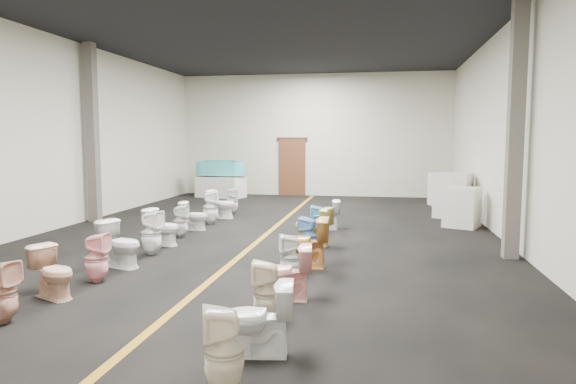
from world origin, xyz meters
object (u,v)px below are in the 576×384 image
at_px(toilet_left_4, 121,244).
at_px(toilet_left_11, 232,201).
at_px(toilet_left_1, 2,292).
at_px(toilet_left_7, 180,221).
at_px(toilet_left_2, 54,272).
at_px(toilet_left_6, 162,227).
at_px(toilet_right_4, 290,257).
at_px(display_table, 221,187).
at_px(toilet_right_3, 284,273).
at_px(appliance_crate_c, 448,199).
at_px(toilet_left_3, 96,258).
at_px(appliance_crate_d, 442,189).
at_px(toilet_right_2, 267,292).
at_px(toilet_left_9, 211,207).
at_px(appliance_crate_b, 453,195).
at_px(toilet_left_5, 151,233).
at_px(toilet_left_8, 194,216).
at_px(bathtub, 221,168).
at_px(toilet_left_10, 221,204).
at_px(toilet_right_0, 224,350).
at_px(toilet_right_8, 318,221).
at_px(toilet_right_1, 257,319).
at_px(toilet_right_6, 309,236).
at_px(toilet_right_7, 313,226).
at_px(appliance_crate_a, 462,207).
at_px(toilet_right_5, 304,243).
at_px(toilet_right_9, 325,215).

bearing_deg(toilet_left_4, toilet_left_11, 17.45).
xyz_separation_m(toilet_left_1, toilet_left_7, (0.02, 5.25, -0.01)).
bearing_deg(toilet_left_2, toilet_left_7, 24.00).
height_order(toilet_left_6, toilet_right_4, toilet_left_6).
relative_size(display_table, toilet_right_3, 2.31).
distance_m(appliance_crate_c, toilet_left_3, 10.36).
xyz_separation_m(toilet_left_4, toilet_left_6, (-0.06, 1.77, -0.02)).
relative_size(appliance_crate_d, toilet_right_2, 1.42).
bearing_deg(toilet_left_9, appliance_crate_b, -83.64).
bearing_deg(toilet_left_5, toilet_left_8, 8.91).
distance_m(bathtub, toilet_left_4, 10.25).
bearing_deg(toilet_left_8, appliance_crate_b, -65.78).
bearing_deg(toilet_left_3, toilet_right_4, -83.25).
bearing_deg(toilet_left_10, toilet_right_0, -161.53).
distance_m(toilet_left_7, toilet_right_0, 7.02).
bearing_deg(toilet_right_8, appliance_crate_d, 151.73).
xyz_separation_m(appliance_crate_c, toilet_left_2, (-6.17, -9.22, -0.03)).
distance_m(bathtub, toilet_right_0, 14.58).
bearing_deg(toilet_left_10, toilet_right_1, -159.48).
distance_m(appliance_crate_c, toilet_left_11, 6.19).
relative_size(display_table, toilet_left_1, 2.32).
xyz_separation_m(bathtub, toilet_right_0, (4.44, -13.87, -0.70)).
relative_size(appliance_crate_d, toilet_right_0, 1.39).
xyz_separation_m(toilet_left_10, toilet_right_6, (2.89, -3.92, -0.03)).
xyz_separation_m(toilet_left_10, toilet_right_7, (2.86, -3.08, 0.00)).
bearing_deg(toilet_left_10, toilet_right_6, -142.82).
xyz_separation_m(appliance_crate_a, toilet_right_2, (-3.19, -7.14, -0.11)).
relative_size(appliance_crate_c, toilet_right_4, 1.09).
bearing_deg(toilet_right_2, toilet_left_4, -133.56).
xyz_separation_m(display_table, toilet_left_10, (1.53, -4.74, 0.00)).
xyz_separation_m(toilet_left_7, toilet_right_5, (2.99, -2.11, 0.06)).
height_order(toilet_left_9, toilet_right_6, toilet_left_9).
bearing_deg(toilet_right_0, toilet_left_11, 175.70).
relative_size(toilet_left_3, toilet_right_4, 1.06).
height_order(toilet_left_6, toilet_right_5, toilet_right_5).
bearing_deg(appliance_crate_d, appliance_crate_c, -90.00).
distance_m(toilet_right_3, toilet_right_5, 1.74).
xyz_separation_m(toilet_left_7, toilet_left_11, (0.10, 3.57, 0.02)).
distance_m(toilet_left_1, toilet_right_4, 3.75).
distance_m(toilet_left_8, toilet_right_8, 2.96).
xyz_separation_m(toilet_left_8, toilet_right_6, (2.97, -2.08, 0.02)).
xyz_separation_m(appliance_crate_a, appliance_crate_c, (0.00, 2.48, -0.10)).
xyz_separation_m(toilet_right_0, toilet_right_9, (-0.01, 7.87, -0.02)).
bearing_deg(appliance_crate_b, toilet_right_5, -117.25).
bearing_deg(toilet_right_4, toilet_right_9, 163.08).
xyz_separation_m(toilet_left_7, toilet_right_3, (2.99, -3.85, 0.01)).
bearing_deg(toilet_right_4, toilet_right_1, -13.33).
distance_m(toilet_right_1, toilet_right_9, 7.10).
height_order(toilet_right_3, toilet_right_6, toilet_right_3).
xyz_separation_m(toilet_left_9, toilet_left_11, (0.03, 1.80, -0.05)).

